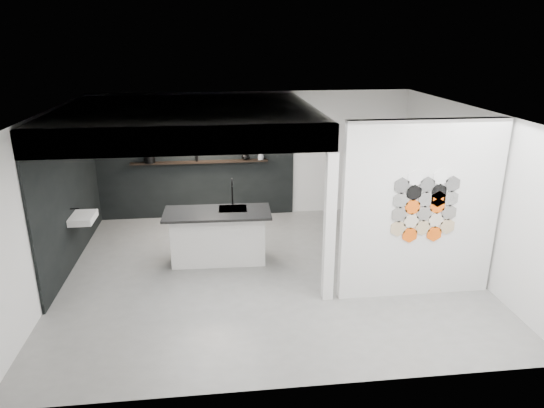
{
  "coord_description": "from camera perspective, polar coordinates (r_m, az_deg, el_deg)",
  "views": [
    {
      "loc": [
        -0.83,
        -7.62,
        3.91
      ],
      "look_at": [
        0.1,
        0.3,
        1.15
      ],
      "focal_mm": 32.0,
      "sensor_mm": 36.0,
      "label": 1
    }
  ],
  "objects": [
    {
      "name": "display_shelf",
      "position": [
        10.81,
        -8.49,
        4.9
      ],
      "size": [
        3.0,
        0.15,
        0.04
      ],
      "primitive_type": "cube",
      "color": "black",
      "rests_on": "bay_clad_back"
    },
    {
      "name": "utensil_cup",
      "position": [
        10.88,
        -13.98,
        4.99
      ],
      "size": [
        0.09,
        0.09,
        0.09
      ],
      "primitive_type": "cylinder",
      "rotation": [
        0.0,
        0.0,
        -0.25
      ],
      "color": "black",
      "rests_on": "display_shelf"
    },
    {
      "name": "bulkhead",
      "position": [
        8.74,
        -9.84,
        9.86
      ],
      "size": [
        4.4,
        4.0,
        0.4
      ],
      "primitive_type": "cube",
      "color": "silver",
      "rests_on": "corner_column"
    },
    {
      "name": "bay_clad_back",
      "position": [
        10.95,
        -8.97,
        4.38
      ],
      "size": [
        4.4,
        0.04,
        2.35
      ],
      "primitive_type": "cube",
      "color": "black",
      "rests_on": "floor"
    },
    {
      "name": "corner_column",
      "position": [
        7.35,
        6.78,
        -2.89
      ],
      "size": [
        0.16,
        0.16,
        2.35
      ],
      "primitive_type": "cube",
      "color": "silver",
      "rests_on": "floor"
    },
    {
      "name": "wall_basin",
      "position": [
        9.28,
        -21.35,
        -1.54
      ],
      "size": [
        0.4,
        0.6,
        0.12
      ],
      "primitive_type": "cube",
      "color": "silver",
      "rests_on": "bay_clad_left"
    },
    {
      "name": "kitchen_island",
      "position": [
        8.83,
        -6.34,
        -3.68
      ],
      "size": [
        1.9,
        0.88,
        1.52
      ],
      "rotation": [
        0.0,
        0.0,
        -0.03
      ],
      "color": "silver",
      "rests_on": "floor"
    },
    {
      "name": "hex_tile_cluster",
      "position": [
        7.62,
        17.62,
        -0.24
      ],
      "size": [
        1.04,
        0.02,
        1.16
      ],
      "color": "tan",
      "rests_on": "partition_panel"
    },
    {
      "name": "partition_panel",
      "position": [
        7.71,
        17.06,
        -0.78
      ],
      "size": [
        2.45,
        0.15,
        2.8
      ],
      "primitive_type": "cube",
      "color": "silver",
      "rests_on": "floor"
    },
    {
      "name": "stockpot",
      "position": [
        10.88,
        -14.22,
        5.23
      ],
      "size": [
        0.27,
        0.27,
        0.19
      ],
      "primitive_type": "cylinder",
      "rotation": [
        0.0,
        0.0,
        -0.19
      ],
      "color": "black",
      "rests_on": "display_shelf"
    },
    {
      "name": "floor",
      "position": [
        8.61,
        -0.43,
        -7.97
      ],
      "size": [
        7.0,
        6.0,
        0.01
      ],
      "primitive_type": "cube",
      "color": "slate"
    },
    {
      "name": "bottle_dark",
      "position": [
        10.79,
        -8.85,
        5.38
      ],
      "size": [
        0.06,
        0.06,
        0.15
      ],
      "primitive_type": "cylinder",
      "rotation": [
        0.0,
        0.0,
        -0.0
      ],
      "color": "black",
      "rests_on": "display_shelf"
    },
    {
      "name": "glass_vase",
      "position": [
        10.83,
        -1.33,
        5.62
      ],
      "size": [
        0.12,
        0.12,
        0.14
      ],
      "primitive_type": "cylinder",
      "rotation": [
        0.0,
        0.0,
        -0.24
      ],
      "color": "gray",
      "rests_on": "display_shelf"
    },
    {
      "name": "kettle",
      "position": [
        10.8,
        -3.16,
        5.57
      ],
      "size": [
        0.19,
        0.19,
        0.14
      ],
      "primitive_type": "ellipsoid",
      "rotation": [
        0.0,
        0.0,
        0.18
      ],
      "color": "black",
      "rests_on": "display_shelf"
    },
    {
      "name": "fascia_beam",
      "position": [
        6.85,
        -10.58,
        7.33
      ],
      "size": [
        4.4,
        0.16,
        0.4
      ],
      "primitive_type": "cube",
      "color": "silver",
      "rests_on": "corner_column"
    },
    {
      "name": "glass_bowl",
      "position": [
        10.83,
        -1.33,
        5.49
      ],
      "size": [
        0.16,
        0.16,
        0.09
      ],
      "primitive_type": "cylinder",
      "rotation": [
        0.0,
        0.0,
        -0.39
      ],
      "color": "gray",
      "rests_on": "display_shelf"
    },
    {
      "name": "bay_clad_left",
      "position": [
        9.42,
        -22.65,
        0.7
      ],
      "size": [
        0.04,
        4.0,
        2.35
      ],
      "primitive_type": "cube",
      "color": "black",
      "rests_on": "floor"
    }
  ]
}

